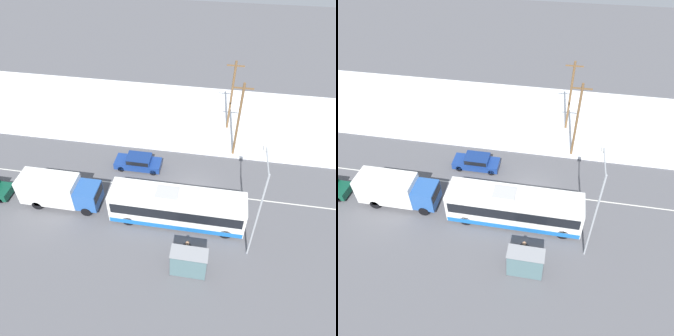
# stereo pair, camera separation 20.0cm
# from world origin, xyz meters

# --- Properties ---
(ground_plane) EXTENTS (120.00, 120.00, 0.00)m
(ground_plane) POSITION_xyz_m (0.00, 0.00, 0.00)
(ground_plane) COLOR #56565B
(snow_lot) EXTENTS (80.00, 14.11, 0.12)m
(snow_lot) POSITION_xyz_m (0.00, 12.57, 0.06)
(snow_lot) COLOR white
(snow_lot) RESTS_ON ground_plane
(lane_marking_center) EXTENTS (60.00, 0.12, 0.00)m
(lane_marking_center) POSITION_xyz_m (0.00, 0.00, 0.00)
(lane_marking_center) COLOR silver
(lane_marking_center) RESTS_ON ground_plane
(city_bus) EXTENTS (11.01, 2.57, 3.25)m
(city_bus) POSITION_xyz_m (-0.98, -3.43, 1.59)
(city_bus) COLOR white
(city_bus) RESTS_ON ground_plane
(box_truck) EXTENTS (6.95, 2.30, 2.87)m
(box_truck) POSITION_xyz_m (-11.38, -3.19, 1.60)
(box_truck) COLOR silver
(box_truck) RESTS_ON ground_plane
(sedan_car) EXTENTS (4.53, 1.80, 1.44)m
(sedan_car) POSITION_xyz_m (-5.67, 2.48, 0.79)
(sedan_car) COLOR navy
(sedan_car) RESTS_ON ground_plane
(pedestrian_at_stop) EXTENTS (0.66, 0.29, 1.82)m
(pedestrian_at_stop) POSITION_xyz_m (0.29, -6.82, 1.12)
(pedestrian_at_stop) COLOR #23232D
(pedestrian_at_stop) RESTS_ON ground_plane
(bus_shelter) EXTENTS (2.65, 1.20, 2.40)m
(bus_shelter) POSITION_xyz_m (0.55, -8.37, 1.67)
(bus_shelter) COLOR gray
(bus_shelter) RESTS_ON ground_plane
(streetlamp) EXTENTS (0.36, 3.14, 8.47)m
(streetlamp) POSITION_xyz_m (4.89, -5.23, 5.32)
(streetlamp) COLOR #9EA3A8
(streetlamp) RESTS_ON ground_plane
(utility_pole_roadside) EXTENTS (1.80, 0.24, 8.16)m
(utility_pole_roadside) POSITION_xyz_m (3.54, 6.16, 4.27)
(utility_pole_roadside) COLOR brown
(utility_pole_roadside) RESTS_ON ground_plane
(utility_pole_snowlot) EXTENTS (1.80, 0.24, 8.10)m
(utility_pole_snowlot) POSITION_xyz_m (2.77, 10.76, 4.24)
(utility_pole_snowlot) COLOR brown
(utility_pole_snowlot) RESTS_ON ground_plane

